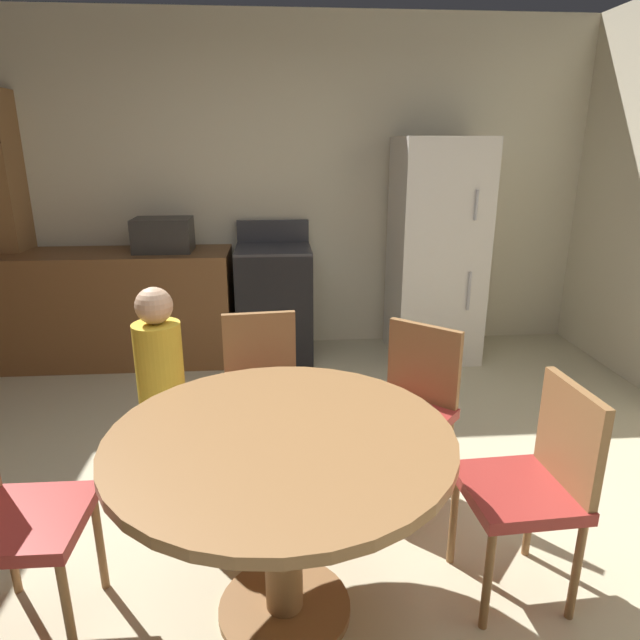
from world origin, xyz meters
The scene contains 12 objects.
ground_plane centered at (0.00, 0.00, 0.00)m, with size 14.00×14.00×0.00m, color beige.
wall_back centered at (0.00, 2.87, 1.35)m, with size 5.50×0.12×2.70m, color beige.
kitchen_counter centered at (-1.43, 2.47, 0.45)m, with size 2.04×0.60×0.90m, color brown.
oven_range centered at (-0.06, 2.48, 0.47)m, with size 0.60×0.60×1.10m.
refrigerator centered at (1.25, 2.42, 0.88)m, with size 0.68×0.68×1.76m.
microwave centered at (-0.91, 2.47, 1.03)m, with size 0.44×0.32×0.26m, color #2D2B28.
dining_table centered at (-0.03, -0.22, 0.60)m, with size 1.19×1.19×0.76m.
chair_east centered at (0.92, -0.18, 0.50)m, with size 0.42×0.42×0.87m.
chair_north centered at (-0.12, 0.73, 0.50)m, with size 0.44×0.44×0.87m.
chair_west centered at (-0.99, -0.21, 0.50)m, with size 0.40×0.40×0.87m.
chair_northeast centered at (0.60, 0.49, 0.50)m, with size 0.56×0.56×0.87m.
person_child centered at (-0.59, 0.54, 0.58)m, with size 0.31×0.31×1.09m.
Camera 1 is at (-0.03, -1.90, 1.70)m, focal length 30.94 mm.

